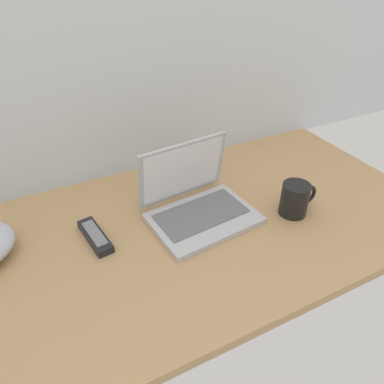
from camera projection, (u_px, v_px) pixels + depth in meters
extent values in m
cube|color=tan|center=(180.00, 232.00, 1.06)|extent=(1.60, 0.76, 0.03)
cube|color=#B2B5BA|center=(204.00, 219.00, 1.07)|extent=(0.33, 0.25, 0.02)
cube|color=slate|center=(201.00, 213.00, 1.08)|extent=(0.28, 0.17, 0.00)
cube|color=#B2B5BA|center=(182.00, 170.00, 1.10)|extent=(0.30, 0.07, 0.20)
cube|color=white|center=(183.00, 171.00, 1.09)|extent=(0.27, 0.05, 0.17)
cylinder|color=black|center=(294.00, 199.00, 1.08)|extent=(0.09, 0.09, 0.10)
torus|color=black|center=(307.00, 195.00, 1.10)|extent=(0.07, 0.01, 0.07)
cube|color=black|center=(95.00, 236.00, 1.00)|extent=(0.07, 0.17, 0.02)
cube|color=slate|center=(95.00, 233.00, 1.00)|extent=(0.05, 0.12, 0.00)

